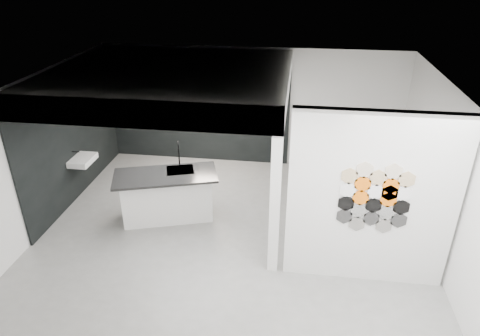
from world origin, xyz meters
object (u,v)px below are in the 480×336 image
Objects in this scene: wall_basin at (83,160)px; glass_bowl at (257,111)px; bottle_dark at (191,106)px; utensil_cup at (170,107)px; partition_panel at (371,201)px; glass_vase at (257,110)px; stockpot at (168,104)px; kitchen_island at (167,195)px; kettle at (235,108)px.

wall_basin is 4.00m from glass_bowl.
bottle_dark reaches higher than utensil_cup.
glass_vase is (-2.08, 3.87, -0.01)m from partition_panel.
partition_panel is 20.52× the size of glass_vase.
partition_panel reaches higher than stockpot.
stockpot is 2.15m from glass_bowl.
wall_basin is 4.40× the size of glass_vase.
glass_vase is at bearing 0.00° from bottle_dark.
partition_panel is at bearing -46.49° from bottle_dark.
glass_vase reaches higher than wall_basin.
kettle is (0.93, 2.65, 0.89)m from kitchen_island.
wall_basin is at bearing 145.90° from kitchen_island.
kitchen_island and stockpot have the same top height.
wall_basin is 4.72× the size of glass_bowl.
bottle_dark is 1.89× the size of utensil_cup.
partition_panel is at bearing -61.77° from glass_bowl.
glass_vase is at bearing 0.00° from utensil_cup.
kettle is at bearing 180.00° from glass_bowl.
bottle_dark reaches higher than glass_bowl.
kitchen_island reaches higher than utensil_cup.
utensil_cup is at bearing 137.25° from partition_panel.
kettle is 1.08m from bottle_dark.
wall_basin is at bearing -120.98° from stockpot.
stockpot is 1.97× the size of glass_bowl.
utensil_cup reaches higher than glass_bowl.
kitchen_island reaches higher than glass_bowl.
stockpot is (-4.23, 3.87, 0.02)m from partition_panel.
bottle_dark is at bearing 133.51° from partition_panel.
glass_vase is at bearing 118.23° from partition_panel.
partition_panel is at bearing -36.40° from kettle.
stockpot is at bearing 180.00° from glass_bowl.
stockpot is 1.38× the size of bottle_dark.
kettle is (1.63, 0.00, -0.02)m from stockpot.
wall_basin is 2.40× the size of stockpot.
wall_basin is (-5.46, 1.80, -0.55)m from partition_panel.
glass_bowl is at bearing 19.74° from kettle.
wall_basin is at bearing -124.54° from kettle.
partition_panel is 5.33m from bottle_dark.
wall_basin is 4.01m from glass_vase.
partition_panel is 5.69m from utensil_cup.
partition_panel is at bearing -42.75° from utensil_cup.
wall_basin is at bearing -131.01° from bottle_dark.
bottle_dark is (-1.59, 0.00, 0.05)m from glass_bowl.
kitchen_island is 15.07× the size of glass_vase.
bottle_dark is (-1.08, 0.00, 0.00)m from kettle.
glass_vase is at bearing 31.35° from wall_basin.
glass_bowl reaches higher than wall_basin.
glass_bowl is at bearing 118.23° from partition_panel.
bottle_dark is at bearing 0.00° from utensil_cup.
kettle is at bearing 35.72° from wall_basin.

